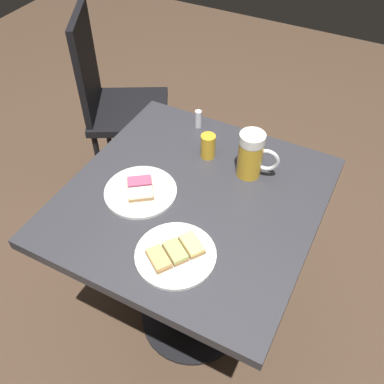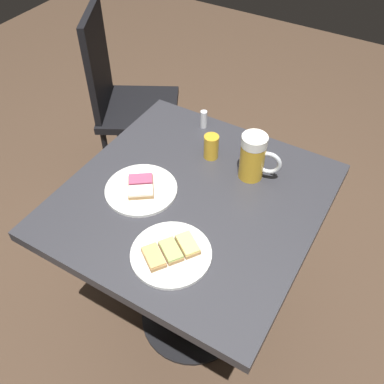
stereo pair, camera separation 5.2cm
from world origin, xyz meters
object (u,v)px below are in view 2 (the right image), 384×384
(salt_shaker, at_px, (204,119))
(cafe_chair, at_px, (123,96))
(plate_near, at_px, (171,253))
(plate_far, at_px, (141,189))
(beer_mug, at_px, (254,157))
(beer_glass_small, at_px, (211,147))

(salt_shaker, bearing_deg, cafe_chair, 157.08)
(plate_near, relative_size, cafe_chair, 0.23)
(cafe_chair, bearing_deg, plate_near, 16.10)
(plate_far, xyz_separation_m, beer_mug, (0.27, 0.24, 0.07))
(beer_glass_small, height_order, cafe_chair, cafe_chair)
(beer_glass_small, bearing_deg, plate_near, -75.85)
(beer_mug, xyz_separation_m, cafe_chair, (-0.86, 0.40, -0.28))
(plate_near, height_order, beer_mug, beer_mug)
(beer_mug, bearing_deg, cafe_chair, 154.95)
(beer_mug, bearing_deg, plate_far, -138.47)
(plate_near, height_order, plate_far, same)
(salt_shaker, relative_size, cafe_chair, 0.07)
(beer_mug, relative_size, beer_glass_small, 1.85)
(plate_near, xyz_separation_m, salt_shaker, (-0.21, 0.56, 0.02))
(plate_near, height_order, salt_shaker, salt_shaker)
(beer_mug, bearing_deg, beer_glass_small, 174.21)
(beer_mug, height_order, beer_glass_small, beer_mug)
(beer_glass_small, bearing_deg, beer_mug, -5.79)
(plate_near, bearing_deg, cafe_chair, 134.90)
(plate_far, relative_size, beer_glass_small, 2.64)
(cafe_chair, bearing_deg, beer_glass_small, 32.28)
(plate_far, bearing_deg, beer_glass_small, 66.79)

